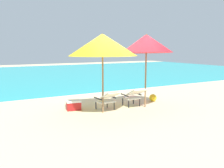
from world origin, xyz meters
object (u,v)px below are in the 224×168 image
beach_umbrella_left (103,45)px  beach_umbrella_right (146,44)px  lounge_chair_right (134,95)px  cooler_box (74,105)px  beach_ball (153,98)px  lounge_chair_left (108,98)px

beach_umbrella_left → beach_umbrella_right: 1.58m
lounge_chair_right → beach_umbrella_right: 1.78m
beach_umbrella_right → cooler_box: bearing=160.7°
beach_umbrella_left → beach_ball: bearing=12.0°
lounge_chair_right → beach_ball: lounge_chair_right is taller
lounge_chair_left → lounge_chair_right: (1.02, 0.04, 0.00)m
lounge_chair_left → beach_umbrella_left: bearing=-155.4°
cooler_box → beach_ball: bearing=-4.3°
beach_ball → cooler_box: cooler_box is taller
lounge_chair_left → beach_ball: lounge_chair_left is taller
lounge_chair_right → beach_umbrella_left: beach_umbrella_left is taller
beach_umbrella_right → beach_umbrella_left: bearing=177.7°
beach_umbrella_left → beach_ball: beach_umbrella_left is taller
lounge_chair_left → beach_umbrella_right: size_ratio=0.37×
lounge_chair_left → cooler_box: (-0.93, 0.63, -0.24)m
lounge_chair_left → beach_umbrella_right: (1.35, -0.17, 1.73)m
beach_umbrella_left → lounge_chair_left: bearing=24.6°
lounge_chair_left → beach_umbrella_left: (-0.23, -0.10, 1.69)m
lounge_chair_right → beach_ball: bearing=17.7°
lounge_chair_left → beach_ball: (2.14, 0.40, -0.27)m
lounge_chair_right → cooler_box: 2.05m
lounge_chair_right → cooler_box: bearing=163.2°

